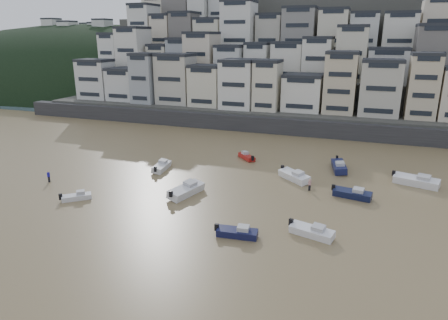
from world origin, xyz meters
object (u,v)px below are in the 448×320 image
at_px(boat_a, 237,231).
at_px(boat_i, 339,165).
at_px(boat_f, 162,166).
at_px(boat_b, 312,230).
at_px(boat_j, 76,196).
at_px(boat_g, 416,180).
at_px(boat_d, 352,193).
at_px(person_pink, 310,185).
at_px(boat_c, 186,189).
at_px(boat_e, 294,175).
at_px(boat_h, 247,156).
at_px(person_blue, 49,176).

xyz_separation_m(boat_a, boat_i, (8.57, 26.89, 0.22)).
bearing_deg(boat_f, boat_b, -125.88).
distance_m(boat_i, boat_j, 40.12).
distance_m(boat_b, boat_g, 23.97).
xyz_separation_m(boat_a, boat_d, (11.19, 15.64, 0.08)).
distance_m(boat_j, person_pink, 31.85).
distance_m(boat_i, person_pink, 10.99).
relative_size(boat_c, boat_e, 1.07).
bearing_deg(boat_g, boat_d, -120.78).
xyz_separation_m(boat_e, person_pink, (2.79, -3.42, 0.04)).
xyz_separation_m(boat_h, boat_j, (-16.02, -25.16, -0.05)).
relative_size(boat_c, boat_f, 1.20).
xyz_separation_m(boat_b, boat_i, (0.98, 24.02, 0.16)).
height_order(boat_c, boat_g, boat_g).
distance_m(boat_h, person_blue, 32.22).
bearing_deg(boat_h, boat_g, -143.57).
bearing_deg(boat_b, boat_i, 103.03).
bearing_deg(person_blue, boat_i, 26.74).
distance_m(boat_i, person_blue, 45.06).
relative_size(boat_g, boat_j, 1.63).
bearing_deg(boat_a, boat_i, 66.58).
relative_size(boat_f, boat_h, 1.22).
xyz_separation_m(boat_d, person_blue, (-42.86, -9.03, 0.13)).
xyz_separation_m(boat_h, person_blue, (-24.43, -21.01, 0.26)).
bearing_deg(boat_e, boat_a, -57.27).
xyz_separation_m(boat_b, person_blue, (-39.26, 3.75, 0.15)).
relative_size(boat_c, boat_d, 1.20).
bearing_deg(boat_i, boat_a, -29.08).
bearing_deg(boat_b, boat_g, 75.07).
xyz_separation_m(boat_a, boat_g, (19.68, 23.56, 0.25)).
relative_size(boat_g, boat_h, 1.50).
bearing_deg(boat_d, boat_h, 157.03).
relative_size(boat_a, boat_f, 0.89).
bearing_deg(boat_a, person_pink, 66.02).
xyz_separation_m(boat_b, boat_j, (-30.85, -0.40, -0.16)).
distance_m(boat_f, boat_i, 28.76).
distance_m(boat_a, boat_b, 8.11).
relative_size(boat_b, boat_h, 1.18).
bearing_deg(boat_e, person_pink, -10.58).
xyz_separation_m(boat_e, boat_h, (-9.84, 7.83, -0.22)).
height_order(boat_c, boat_h, boat_c).
bearing_deg(boat_c, boat_g, -49.30).
bearing_deg(boat_g, boat_c, -137.60).
height_order(boat_h, boat_j, boat_h).
distance_m(boat_g, boat_i, 11.60).
distance_m(boat_a, boat_h, 28.56).
distance_m(boat_f, boat_j, 15.52).
distance_m(boat_c, boat_g, 33.31).
bearing_deg(boat_j, boat_d, -19.45).
distance_m(boat_d, boat_h, 21.98).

